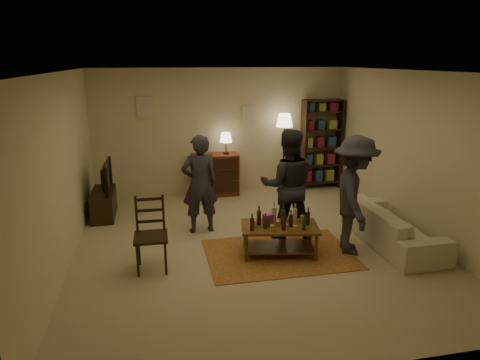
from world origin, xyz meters
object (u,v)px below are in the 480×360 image
object	(u,v)px
bookshelf	(321,143)
person_left	(200,184)
coffee_table	(280,229)
person_by_sofa	(354,195)
tv_stand	(104,197)
sofa	(392,225)
person_right	(288,185)
dining_chair	(151,231)
floor_lamp	(284,126)
dresser	(215,174)

from	to	relation	value
bookshelf	person_left	distance (m)	3.64
coffee_table	person_by_sofa	size ratio (longest dim) A/B	0.68
coffee_table	tv_stand	distance (m)	3.55
tv_stand	sofa	bearing A→B (deg)	-25.34
coffee_table	person_right	distance (m)	0.82
dining_chair	bookshelf	world-z (taller)	bookshelf
floor_lamp	person_by_sofa	xyz separation A→B (m)	(0.10, -3.21, -0.57)
sofa	coffee_table	bearing A→B (deg)	91.20
bookshelf	floor_lamp	size ratio (longest dim) A/B	1.16
coffee_table	person_left	world-z (taller)	person_left
floor_lamp	person_left	bearing A→B (deg)	-137.06
dresser	coffee_table	bearing A→B (deg)	-80.99
dining_chair	bookshelf	distance (m)	5.05
coffee_table	person_by_sofa	distance (m)	1.23
bookshelf	sofa	distance (m)	3.26
sofa	person_right	distance (m)	1.79
bookshelf	person_by_sofa	size ratio (longest dim) A/B	1.11
dresser	floor_lamp	distance (m)	1.82
person_left	dresser	bearing A→B (deg)	-110.45
tv_stand	person_by_sofa	xyz separation A→B (m)	(3.87, -2.36, 0.52)
dresser	floor_lamp	xyz separation A→B (m)	(1.52, -0.06, 1.00)
dining_chair	dresser	size ratio (longest dim) A/B	0.78
tv_stand	person_right	distance (m)	3.51
bookshelf	person_by_sofa	world-z (taller)	bookshelf
dresser	person_by_sofa	xyz separation A→B (m)	(1.62, -3.27, 0.43)
dresser	person_left	bearing A→B (deg)	-105.59
person_right	tv_stand	bearing A→B (deg)	-16.00
floor_lamp	dining_chair	bearing A→B (deg)	-132.89
coffee_table	dresser	distance (m)	3.19
bookshelf	person_right	world-z (taller)	bookshelf
bookshelf	dining_chair	bearing A→B (deg)	-139.60
coffee_table	sofa	bearing A→B (deg)	1.20
sofa	person_right	bearing A→B (deg)	71.54
floor_lamp	person_right	size ratio (longest dim) A/B	0.95
dining_chair	person_by_sofa	size ratio (longest dim) A/B	0.59
coffee_table	sofa	world-z (taller)	coffee_table
dresser	tv_stand	bearing A→B (deg)	-157.93
dining_chair	person_left	xyz separation A→B (m)	(0.83, 1.20, 0.28)
dining_chair	dresser	distance (m)	3.48
coffee_table	person_right	bearing A→B (deg)	62.67
person_by_sofa	bookshelf	bearing A→B (deg)	3.34
tv_stand	sofa	world-z (taller)	tv_stand
bookshelf	dresser	bearing A→B (deg)	-178.43
floor_lamp	person_by_sofa	distance (m)	3.26
person_left	person_by_sofa	xyz separation A→B (m)	(2.17, -1.28, 0.06)
coffee_table	person_by_sofa	bearing A→B (deg)	-5.97
floor_lamp	person_right	bearing A→B (deg)	-105.96
dining_chair	sofa	world-z (taller)	dining_chair
tv_stand	dresser	size ratio (longest dim) A/B	0.78
person_right	dining_chair	bearing A→B (deg)	28.29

